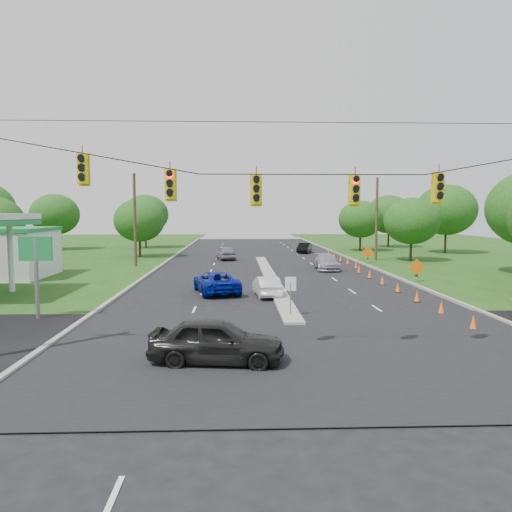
{
  "coord_description": "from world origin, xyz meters",
  "views": [
    {
      "loc": [
        -2.7,
        -18.62,
        5.27
      ],
      "look_at": [
        -1.6,
        9.46,
        2.8
      ],
      "focal_mm": 35.0,
      "sensor_mm": 36.0,
      "label": 1
    }
  ],
  "objects": [
    {
      "name": "cone_3",
      "position": [
        7.92,
        13.5,
        0.35
      ],
      "size": [
        0.32,
        0.32,
        0.7
      ],
      "primitive_type": "cone",
      "color": "orange",
      "rests_on": "ground"
    },
    {
      "name": "tree_6",
      "position": [
        -16.0,
        55.0,
        4.96
      ],
      "size": [
        6.72,
        6.72,
        7.84
      ],
      "color": "black",
      "rests_on": "ground"
    },
    {
      "name": "blue_pickup",
      "position": [
        -4.03,
        13.73,
        0.73
      ],
      "size": [
        3.56,
        5.68,
        1.46
      ],
      "primitive_type": "imported",
      "rotation": [
        0.0,
        0.0,
        3.37
      ],
      "color": "#061693",
      "rests_on": "ground"
    },
    {
      "name": "cone_8",
      "position": [
        8.52,
        31.0,
        0.35
      ],
      "size": [
        0.32,
        0.32,
        0.7
      ],
      "primitive_type": "cone",
      "color": "orange",
      "rests_on": "ground"
    },
    {
      "name": "curb_left",
      "position": [
        -10.1,
        30.0,
        0.0
      ],
      "size": [
        0.25,
        110.0,
        0.16
      ],
      "primitive_type": "cube",
      "color": "gray",
      "rests_on": "ground"
    },
    {
      "name": "tree_12",
      "position": [
        14.0,
        48.0,
        4.34
      ],
      "size": [
        5.88,
        5.88,
        6.86
      ],
      "color": "black",
      "rests_on": "ground"
    },
    {
      "name": "signal_span",
      "position": [
        -0.05,
        -1.0,
        4.97
      ],
      "size": [
        25.6,
        0.32,
        9.0
      ],
      "color": "#422D1C",
      "rests_on": "ground"
    },
    {
      "name": "white_sedan",
      "position": [
        -0.81,
        12.37,
        0.63
      ],
      "size": [
        1.74,
        3.95,
        1.26
      ],
      "primitive_type": "imported",
      "rotation": [
        0.0,
        0.0,
        3.25
      ],
      "color": "silver",
      "rests_on": "ground"
    },
    {
      "name": "cross_street",
      "position": [
        0.0,
        0.0,
        0.0
      ],
      "size": [
        160.0,
        14.0,
        0.02
      ],
      "primitive_type": "cube",
      "color": "black",
      "rests_on": "ground"
    },
    {
      "name": "cone_2",
      "position": [
        7.92,
        10.0,
        0.35
      ],
      "size": [
        0.32,
        0.32,
        0.7
      ],
      "primitive_type": "cone",
      "color": "orange",
      "rests_on": "ground"
    },
    {
      "name": "cone_7",
      "position": [
        8.52,
        27.5,
        0.35
      ],
      "size": [
        0.32,
        0.32,
        0.7
      ],
      "primitive_type": "cone",
      "color": "orange",
      "rests_on": "ground"
    },
    {
      "name": "cone_9",
      "position": [
        8.52,
        34.5,
        0.35
      ],
      "size": [
        0.32,
        0.32,
        0.7
      ],
      "primitive_type": "cone",
      "color": "orange",
      "rests_on": "ground"
    },
    {
      "name": "ground",
      "position": [
        0.0,
        0.0,
        0.0
      ],
      "size": [
        160.0,
        160.0,
        0.0
      ],
      "primitive_type": "plane",
      "color": "black",
      "rests_on": "ground"
    },
    {
      "name": "median_sign",
      "position": [
        0.0,
        6.0,
        1.46
      ],
      "size": [
        0.55,
        0.06,
        2.05
      ],
      "color": "gray",
      "rests_on": "ground"
    },
    {
      "name": "tree_9",
      "position": [
        16.0,
        34.0,
        4.34
      ],
      "size": [
        5.88,
        5.88,
        6.86
      ],
      "color": "black",
      "rests_on": "ground"
    },
    {
      "name": "curb_right",
      "position": [
        10.1,
        30.0,
        0.0
      ],
      "size": [
        0.25,
        110.0,
        0.16
      ],
      "primitive_type": "cube",
      "color": "gray",
      "rests_on": "ground"
    },
    {
      "name": "work_sign_2",
      "position": [
        10.8,
        32.0,
        1.09
      ],
      "size": [
        1.27,
        0.58,
        1.37
      ],
      "color": "black",
      "rests_on": "ground"
    },
    {
      "name": "dark_car_receding",
      "position": [
        6.12,
        45.61,
        0.67
      ],
      "size": [
        2.56,
        4.28,
        1.33
      ],
      "primitive_type": "imported",
      "rotation": [
        0.0,
        0.0,
        -0.3
      ],
      "color": "black",
      "rests_on": "ground"
    },
    {
      "name": "cone_11",
      "position": [
        8.52,
        41.5,
        0.35
      ],
      "size": [
        0.32,
        0.32,
        0.7
      ],
      "primitive_type": "cone",
      "color": "orange",
      "rests_on": "ground"
    },
    {
      "name": "median",
      "position": [
        0.0,
        21.0,
        0.0
      ],
      "size": [
        1.0,
        34.0,
        0.18
      ],
      "primitive_type": "cube",
      "color": "gray",
      "rests_on": "ground"
    },
    {
      "name": "tree_11",
      "position": [
        20.0,
        55.0,
        4.96
      ],
      "size": [
        6.72,
        6.72,
        7.84
      ],
      "color": "black",
      "rests_on": "ground"
    },
    {
      "name": "cone_1",
      "position": [
        7.92,
        6.5,
        0.35
      ],
      "size": [
        0.32,
        0.32,
        0.7
      ],
      "primitive_type": "cone",
      "color": "orange",
      "rests_on": "ground"
    },
    {
      "name": "tree_4",
      "position": [
        -28.0,
        52.0,
        4.96
      ],
      "size": [
        6.72,
        6.72,
        7.84
      ],
      "color": "black",
      "rests_on": "ground"
    },
    {
      "name": "tree_5",
      "position": [
        -14.0,
        40.0,
        4.34
      ],
      "size": [
        5.88,
        5.88,
        6.86
      ],
      "color": "black",
      "rests_on": "ground"
    },
    {
      "name": "utility_pole_far_right",
      "position": [
        12.5,
        35.0,
        4.5
      ],
      "size": [
        0.28,
        0.28,
        9.0
      ],
      "primitive_type": "cylinder",
      "color": "#422D1C",
      "rests_on": "ground"
    },
    {
      "name": "cone_10",
      "position": [
        8.52,
        38.0,
        0.35
      ],
      "size": [
        0.32,
        0.32,
        0.7
      ],
      "primitive_type": "cone",
      "color": "orange",
      "rests_on": "ground"
    },
    {
      "name": "work_sign_1",
      "position": [
        10.8,
        18.0,
        1.09
      ],
      "size": [
        1.27,
        0.58,
        1.37
      ],
      "color": "black",
      "rests_on": "ground"
    },
    {
      "name": "cone_0",
      "position": [
        7.92,
        3.0,
        0.35
      ],
      "size": [
        0.32,
        0.32,
        0.7
      ],
      "primitive_type": "cone",
      "color": "orange",
      "rests_on": "ground"
    },
    {
      "name": "tree_10",
      "position": [
        24.0,
        44.0,
        5.58
      ],
      "size": [
        7.56,
        7.56,
        8.82
      ],
      "color": "black",
      "rests_on": "ground"
    },
    {
      "name": "cone_6",
      "position": [
        7.92,
        24.0,
        0.35
      ],
      "size": [
        0.32,
        0.32,
        0.7
      ],
      "primitive_type": "cone",
      "color": "orange",
      "rests_on": "ground"
    },
    {
      "name": "silver_car_far",
      "position": [
        5.57,
        26.63,
        0.71
      ],
      "size": [
        2.2,
        4.95,
        1.41
      ],
      "primitive_type": "imported",
      "rotation": [
        0.0,
        0.0,
        -0.05
      ],
      "color": "#9690A5",
      "rests_on": "ground"
    },
    {
      "name": "cone_4",
      "position": [
        7.92,
        17.0,
        0.35
      ],
      "size": [
        0.32,
        0.32,
        0.7
      ],
      "primitive_type": "cone",
      "color": "orange",
      "rests_on": "ground"
    },
    {
      "name": "silver_car_oncoming",
      "position": [
        -3.91,
        36.91,
        0.75
      ],
      "size": [
        2.55,
        4.66,
        1.5
      ],
      "primitive_type": "imported",
      "rotation": [
        0.0,
        0.0,
        3.32
      ],
      "color": "gray",
      "rests_on": "ground"
    },
    {
      "name": "utility_pole_far_left",
      "position": [
        -12.5,
        30.0,
        4.5
      ],
      "size": [
        0.28,
        0.28,
        9.0
      ],
      "primitive_type": "cylinder",
      "color": "#422D1C",
      "rests_on": "ground"
    },
    {
      "name": "black_sedan",
      "position": [
        -3.4,
        -1.54,
        0.8
      ],
      "size": [
        4.91,
        2.47,
        1.6
      ],
      "primitive_type": "imported",
      "rotation": [
        0.0,
        0.0,
        1.44
      ],
      "color": "black",
      "rests_on": "ground"
    },
    {
      "name": "cone_5",
      "position": [
        7.92,
        20.5,
        0.35
      ],
      "size": [
        0.32,
        0.32,
        0.7
      ],
      "primitive_type": "cone",
      "color": "orange",
      "rests_on": "ground"
    }
  ]
}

